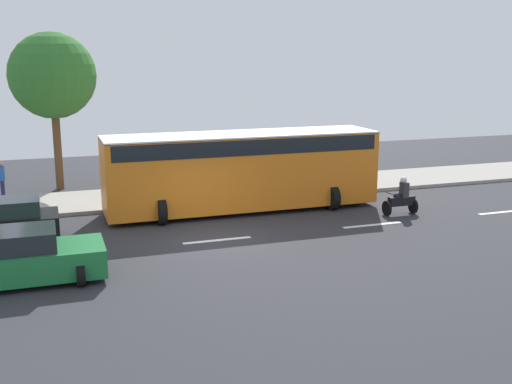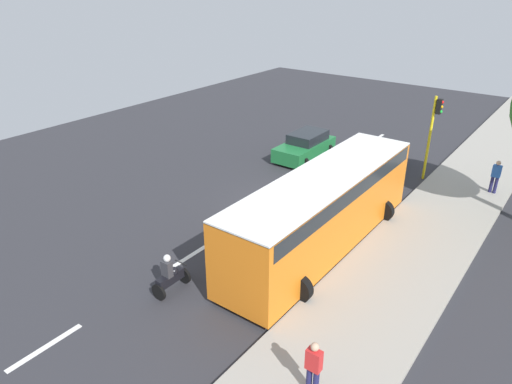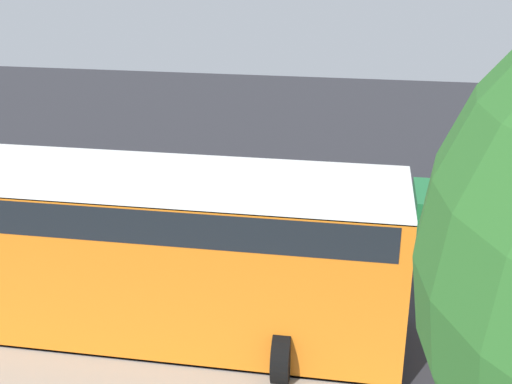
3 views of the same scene
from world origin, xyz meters
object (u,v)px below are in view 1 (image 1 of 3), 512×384
Objects in this scene: city_bus at (242,166)px; pedestrian_by_tree at (351,162)px; motorcycle at (401,199)px; car_green at (22,258)px; street_tree_center at (53,76)px; pedestrian_near_signal at (2,179)px.

pedestrian_by_tree is (3.51, -6.72, -0.79)m from city_bus.
pedestrian_by_tree reaches higher than motorcycle.
motorcycle is 0.91× the size of pedestrian_by_tree.
motorcycle is 6.31m from pedestrian_by_tree.
pedestrian_by_tree is (9.31, -14.98, 0.35)m from car_green.
car_green is 14.35m from motorcycle.
city_bus is 7.19× the size of motorcycle.
street_tree_center is at bearing -6.05° from car_green.
street_tree_center is (9.36, 12.69, 4.63)m from motorcycle.
pedestrian_by_tree is (-0.95, -16.04, 0.00)m from pedestrian_near_signal.
city_bus is (5.80, -8.26, 1.13)m from car_green.
car_green is 0.39× the size of city_bus.
street_tree_center is (6.64, 6.94, 3.42)m from city_bus.
pedestrian_near_signal is 16.07m from pedestrian_by_tree.
city_bus reaches higher than pedestrian_by_tree.
car_green is 2.54× the size of pedestrian_by_tree.
pedestrian_near_signal is at bearing 5.90° from car_green.
pedestrian_by_tree is at bearing -62.44° from city_bus.
motorcycle is at bearing -77.58° from car_green.
motorcycle is at bearing -115.45° from pedestrian_near_signal.
pedestrian_near_signal is (7.17, 15.07, 0.42)m from motorcycle.
city_bus reaches higher than car_green.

